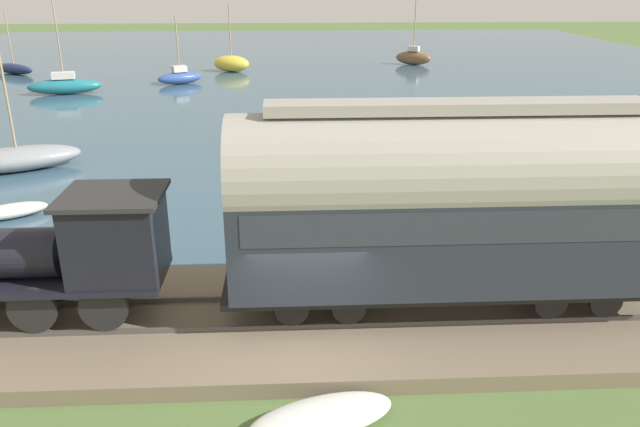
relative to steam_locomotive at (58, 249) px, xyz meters
name	(u,v)px	position (x,y,z in m)	size (l,w,h in m)	color
ground_plane	(307,354)	(-1.15, -5.48, -2.15)	(200.00, 200.00, 0.00)	#516B38
harbor_water	(291,69)	(43.00, -5.48, -2.14)	(80.00, 80.00, 0.01)	#38566B
rail_embankment	(305,320)	(0.00, -5.48, -1.96)	(5.39, 56.00, 0.49)	#756651
steam_locomotive	(58,249)	(0.00, 0.00, 0.00)	(2.01, 6.14, 3.24)	black
passenger_coach	(451,200)	(0.00, -8.74, 0.99)	(2.62, 10.24, 4.88)	black
sailboat_teal	(65,85)	(31.65, 10.38, -1.51)	(2.43, 5.11, 8.97)	#1E707A
sailboat_gray	(18,158)	(13.27, 6.37, -1.60)	(3.77, 5.38, 7.63)	gray
sailboat_blue	(180,77)	(35.58, 3.05, -1.61)	(2.71, 3.62, 4.97)	#335199
sailboat_brown	(413,57)	(45.26, -16.75, -1.44)	(2.54, 3.41, 6.44)	brown
sailboat_yellow	(231,63)	(41.81, -0.36, -1.45)	(2.65, 3.58, 5.63)	gold
sailboat_navy	(14,68)	(41.40, 17.73, -1.69)	(3.57, 4.47, 5.12)	#192347
rowboat_mid_harbor	(346,229)	(5.35, -6.94, -1.87)	(1.13, 2.27, 0.53)	#B7B2A3
rowboat_near_shore	(9,211)	(7.61, 4.48, -1.90)	(1.96, 2.59, 0.48)	beige
rowboat_far_out	(575,189)	(8.88, -15.95, -1.90)	(1.60, 2.75, 0.48)	silver
beached_dinghy	(322,417)	(-3.54, -5.67, -1.93)	(1.88, 3.00, 0.44)	silver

